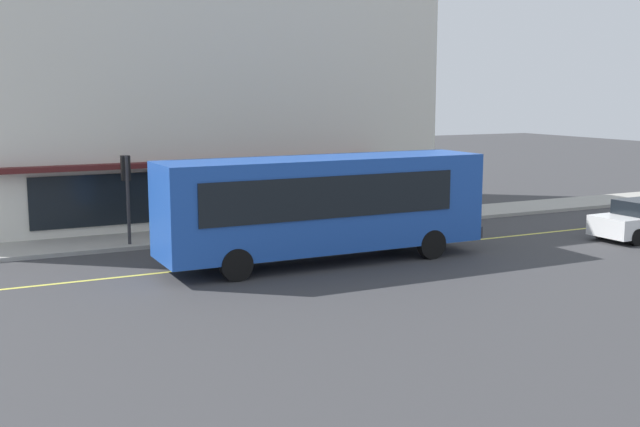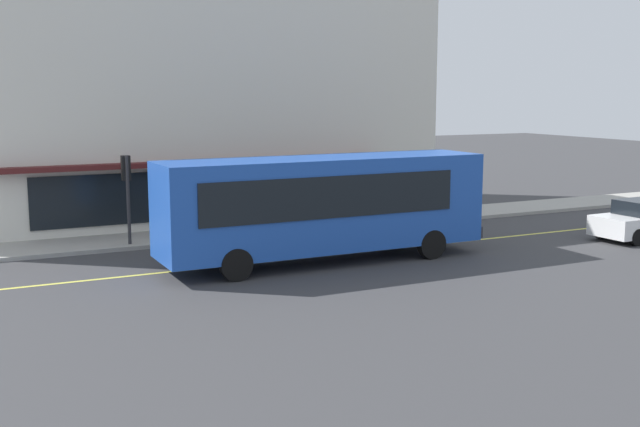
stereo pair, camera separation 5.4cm
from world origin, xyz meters
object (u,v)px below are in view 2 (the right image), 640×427
object	(u,v)px
bus	(325,203)
traffic_light	(126,178)
pedestrian_waiting	(320,200)
pedestrian_near_storefront	(268,205)
pedestrian_mid_block	(253,204)
car_maroon	(359,217)

from	to	relation	value
bus	traffic_light	xyz separation A→B (m)	(-5.30, 5.40, 0.55)
pedestrian_waiting	pedestrian_near_storefront	size ratio (longest dim) A/B	0.98
traffic_light	pedestrian_near_storefront	size ratio (longest dim) A/B	1.87
bus	traffic_light	bearing A→B (deg)	134.43
pedestrian_near_storefront	pedestrian_mid_block	world-z (taller)	pedestrian_near_storefront
traffic_light	pedestrian_waiting	bearing A→B (deg)	4.74
pedestrian_near_storefront	pedestrian_mid_block	distance (m)	1.26
traffic_light	pedestrian_mid_block	distance (m)	5.76
pedestrian_near_storefront	pedestrian_mid_block	bearing A→B (deg)	96.53
bus	pedestrian_waiting	world-z (taller)	bus
traffic_light	pedestrian_waiting	world-z (taller)	traffic_light
car_maroon	pedestrian_waiting	world-z (taller)	pedestrian_waiting
pedestrian_mid_block	bus	bearing A→B (deg)	-90.81
pedestrian_near_storefront	pedestrian_waiting	bearing A→B (deg)	11.55
bus	traffic_light	distance (m)	7.59
pedestrian_mid_block	pedestrian_waiting	bearing A→B (deg)	-14.81
pedestrian_near_storefront	pedestrian_mid_block	xyz separation A→B (m)	(-0.14, 1.25, -0.10)
pedestrian_waiting	car_maroon	bearing A→B (deg)	-77.20
bus	car_maroon	bearing A→B (deg)	47.71
traffic_light	pedestrian_mid_block	bearing A→B (deg)	14.49
pedestrian_waiting	pedestrian_near_storefront	world-z (taller)	pedestrian_near_storefront
traffic_light	pedestrian_waiting	xyz separation A→B (m)	(8.12, 0.67, -1.38)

